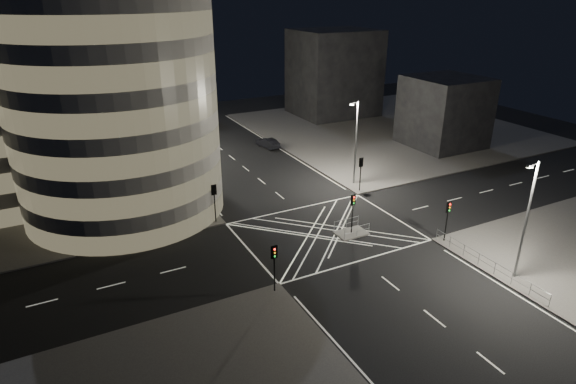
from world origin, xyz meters
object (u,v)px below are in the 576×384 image
traffic_signal_fl (214,196)px  street_lamp_right_far (356,140)px  traffic_signal_nr (448,214)px  traffic_signal_island (353,206)px  street_lamp_left_near (190,157)px  traffic_signal_fr (361,168)px  central_island (351,233)px  street_lamp_right_near (526,217)px  sedan (268,143)px  street_lamp_left_far (152,119)px  traffic_signal_nl (274,260)px

traffic_signal_fl → street_lamp_right_far: 18.55m
traffic_signal_nr → traffic_signal_island: same height
street_lamp_left_near → traffic_signal_fr: bearing=-15.9°
central_island → street_lamp_right_near: street_lamp_right_near is taller
traffic_signal_fr → street_lamp_left_near: street_lamp_left_near is taller
sedan → central_island: bearing=69.6°
central_island → street_lamp_right_near: 15.54m
traffic_signal_fr → street_lamp_right_near: (0.64, -20.80, 2.63)m
traffic_signal_island → traffic_signal_fr: bearing=50.7°
traffic_signal_fl → central_island: bearing=-37.5°
traffic_signal_fr → street_lamp_left_far: bearing=128.2°
street_lamp_right_far → street_lamp_right_near: same height
traffic_signal_fr → street_lamp_left_near: 19.14m
street_lamp_left_far → traffic_signal_nl: bearing=-89.0°
street_lamp_left_far → sedan: size_ratio=2.31×
traffic_signal_fl → traffic_signal_nr: 22.24m
traffic_signal_nr → traffic_signal_nl: bearing=180.0°
traffic_signal_island → traffic_signal_nr: bearing=-37.9°
street_lamp_left_near → sedan: size_ratio=2.31×
traffic_signal_nr → sedan: bearing=94.0°
street_lamp_right_near → sedan: size_ratio=2.31×
traffic_signal_fl → traffic_signal_island: bearing=-37.5°
central_island → traffic_signal_nl: traffic_signal_nl is taller
central_island → traffic_signal_nl: bearing=-153.9°
traffic_signal_fl → street_lamp_left_far: (-0.64, 23.20, 2.63)m
traffic_signal_fr → street_lamp_left_far: (-18.24, 23.20, 2.63)m
street_lamp_left_far → sedan: bearing=-11.0°
traffic_signal_nr → street_lamp_left_far: (-18.24, 36.80, 2.63)m
central_island → street_lamp_right_near: size_ratio=0.30×
street_lamp_right_near → traffic_signal_nl: bearing=158.5°
traffic_signal_fl → sedan: (15.25, 20.10, -2.20)m
traffic_signal_nl → central_island: bearing=26.1°
street_lamp_left_far → traffic_signal_nr: bearing=-63.6°
traffic_signal_fl → street_lamp_left_near: bearing=97.0°
central_island → street_lamp_right_near: bearing=-59.3°
traffic_signal_nr → street_lamp_left_far: 41.15m
traffic_signal_nl → street_lamp_left_near: street_lamp_left_near is taller
street_lamp_left_near → traffic_signal_fl: bearing=-83.0°
street_lamp_right_far → central_island: bearing=-125.3°
street_lamp_left_near → street_lamp_right_far: bearing=-9.0°
traffic_signal_fl → street_lamp_left_far: bearing=91.6°
central_island → street_lamp_left_near: 18.52m
traffic_signal_fr → street_lamp_right_far: 3.48m
street_lamp_left_near → street_lamp_right_near: 32.13m
street_lamp_left_far → sedan: (15.89, -3.10, -4.83)m
traffic_signal_nl → traffic_signal_nr: 17.60m
traffic_signal_island → street_lamp_left_near: size_ratio=0.40×
traffic_signal_nl → traffic_signal_nr: same height
street_lamp_left_near → street_lamp_right_near: (18.87, -26.00, 0.00)m
traffic_signal_fl → traffic_signal_nl: (0.00, -13.60, 0.00)m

